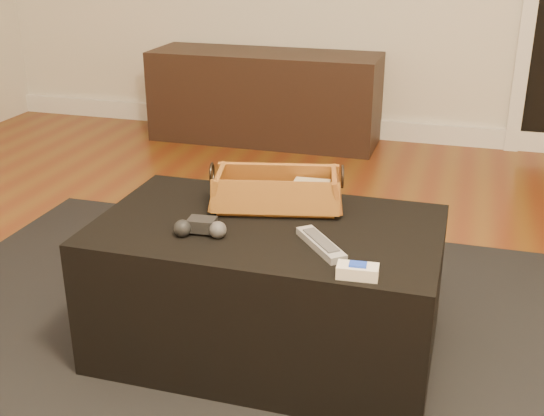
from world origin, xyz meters
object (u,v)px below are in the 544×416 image
(media_cabinet, at_px, (265,97))
(cream_gadget, at_px, (358,271))
(ottoman, at_px, (268,287))
(tv_remote, at_px, (270,201))
(silver_remote, at_px, (321,244))
(game_controller, at_px, (201,227))
(wicker_basket, at_px, (277,193))

(media_cabinet, bearing_deg, cream_gadget, -68.07)
(media_cabinet, distance_m, ottoman, 2.32)
(cream_gadget, bearing_deg, media_cabinet, 111.93)
(tv_remote, height_order, cream_gadget, cream_gadget)
(media_cabinet, xyz_separation_m, silver_remote, (0.87, -2.33, 0.17))
(game_controller, bearing_deg, media_cabinet, 102.76)
(wicker_basket, distance_m, game_controller, 0.30)
(tv_remote, distance_m, cream_gadget, 0.50)
(tv_remote, xyz_separation_m, cream_gadget, (0.33, -0.37, -0.01))
(game_controller, height_order, silver_remote, game_controller)
(tv_remote, relative_size, game_controller, 1.35)
(cream_gadget, bearing_deg, game_controller, 165.14)
(ottoman, xyz_separation_m, silver_remote, (0.18, -0.11, 0.22))
(tv_remote, bearing_deg, game_controller, -136.36)
(tv_remote, distance_m, game_controller, 0.28)
(silver_remote, bearing_deg, tv_remote, 132.80)
(wicker_basket, relative_size, silver_remote, 2.21)
(media_cabinet, relative_size, ottoman, 1.39)
(wicker_basket, height_order, game_controller, wicker_basket)
(wicker_basket, bearing_deg, game_controller, -118.80)
(ottoman, height_order, game_controller, game_controller)
(ottoman, bearing_deg, media_cabinet, 107.19)
(game_controller, bearing_deg, wicker_basket, 61.20)
(media_cabinet, bearing_deg, silver_remote, -69.52)
(wicker_basket, bearing_deg, silver_remote, -51.74)
(wicker_basket, bearing_deg, ottoman, -85.61)
(silver_remote, relative_size, cream_gadget, 1.85)
(media_cabinet, distance_m, cream_gadget, 2.67)
(media_cabinet, relative_size, tv_remote, 6.61)
(tv_remote, height_order, game_controller, game_controller)
(media_cabinet, xyz_separation_m, wicker_basket, (0.68, -2.08, 0.21))
(ottoman, relative_size, tv_remote, 4.76)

